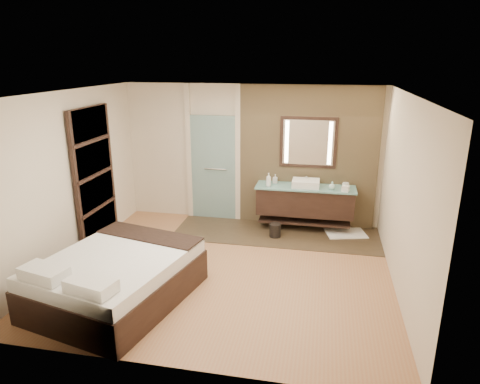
% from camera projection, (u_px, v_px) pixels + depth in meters
% --- Properties ---
extents(floor, '(5.00, 5.00, 0.00)m').
position_uv_depth(floor, '(226.00, 270.00, 6.66)').
color(floor, '#A36844').
rests_on(floor, ground).
extents(tile_strip, '(3.80, 1.30, 0.01)m').
position_uv_depth(tile_strip, '(276.00, 233.00, 8.04)').
color(tile_strip, '#382C1F').
rests_on(tile_strip, floor).
extents(stone_wall, '(2.60, 0.08, 2.70)m').
position_uv_depth(stone_wall, '(308.00, 158.00, 8.12)').
color(stone_wall, tan).
rests_on(stone_wall, floor).
extents(vanity, '(1.85, 0.55, 0.88)m').
position_uv_depth(vanity, '(305.00, 201.00, 8.07)').
color(vanity, black).
rests_on(vanity, stone_wall).
extents(mirror_unit, '(1.06, 0.04, 0.96)m').
position_uv_depth(mirror_unit, '(308.00, 142.00, 7.98)').
color(mirror_unit, black).
rests_on(mirror_unit, stone_wall).
extents(frosted_door, '(1.10, 0.12, 2.70)m').
position_uv_depth(frosted_door, '(213.00, 164.00, 8.51)').
color(frosted_door, '#B8E9E8').
rests_on(frosted_door, floor).
extents(shoji_partition, '(0.06, 1.20, 2.40)m').
position_uv_depth(shoji_partition, '(95.00, 177.00, 7.31)').
color(shoji_partition, black).
rests_on(shoji_partition, floor).
extents(bed, '(2.07, 2.38, 0.79)m').
position_uv_depth(bed, '(117.00, 278.00, 5.76)').
color(bed, black).
rests_on(bed, floor).
extents(bath_mat, '(0.82, 0.66, 0.02)m').
position_uv_depth(bath_mat, '(346.00, 233.00, 8.01)').
color(bath_mat, white).
rests_on(bath_mat, floor).
extents(waste_bin, '(0.24, 0.24, 0.26)m').
position_uv_depth(waste_bin, '(275.00, 230.00, 7.85)').
color(waste_bin, black).
rests_on(waste_bin, floor).
extents(tissue_box, '(0.15, 0.15, 0.10)m').
position_uv_depth(tissue_box, '(345.00, 189.00, 7.68)').
color(tissue_box, silver).
rests_on(tissue_box, vanity).
extents(soap_bottle_a, '(0.11, 0.11, 0.25)m').
position_uv_depth(soap_bottle_a, '(269.00, 180.00, 7.96)').
color(soap_bottle_a, white).
rests_on(soap_bottle_a, vanity).
extents(soap_bottle_b, '(0.09, 0.09, 0.17)m').
position_uv_depth(soap_bottle_b, '(275.00, 179.00, 8.16)').
color(soap_bottle_b, '#B2B2B2').
rests_on(soap_bottle_b, vanity).
extents(soap_bottle_c, '(0.15, 0.15, 0.15)m').
position_uv_depth(soap_bottle_c, '(332.00, 186.00, 7.77)').
color(soap_bottle_c, '#A5D0C7').
rests_on(soap_bottle_c, vanity).
extents(cup, '(0.15, 0.15, 0.10)m').
position_uv_depth(cup, '(346.00, 185.00, 7.89)').
color(cup, white).
rests_on(cup, vanity).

